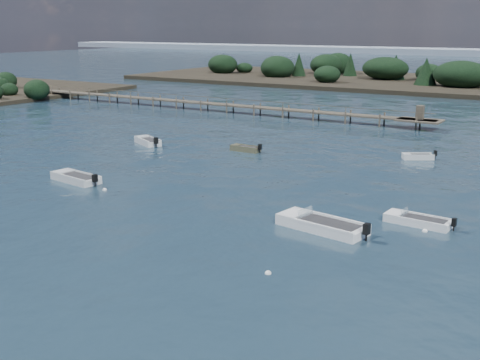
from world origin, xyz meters
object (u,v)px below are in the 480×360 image
Objects in this scene: tender_far_grey at (148,142)px; dinghy_mid_white_a at (321,227)px; dinghy_mid_grey at (76,179)px; jetty at (230,105)px; dinghy_mid_white_b at (418,222)px; tender_far_white at (245,150)px; tender_far_grey_b at (418,158)px.

dinghy_mid_white_a is (25.50, -14.75, -0.00)m from tender_far_grey.
tender_far_grey is 15.13m from dinghy_mid_grey.
tender_far_grey is 0.06× the size of jetty.
tender_far_white is at bearing 146.82° from dinghy_mid_white_b.
dinghy_mid_white_b is 1.34× the size of tender_far_white.
tender_far_white is (10.11, 2.18, -0.03)m from tender_far_grey.
dinghy_mid_white_b is (30.03, -10.85, -0.04)m from tender_far_grey.
tender_far_white is 15.75m from tender_far_grey_b.
jetty reaches higher than tender_far_grey.
dinghy_mid_white_b is at bearing -44.22° from jetty.
dinghy_mid_white_a is 0.09× the size of jetty.
dinghy_mid_grey is at bearing -172.14° from dinghy_mid_white_b.
jetty is at bearing 135.78° from dinghy_mid_white_b.
dinghy_mid_white_b is 18.75m from tender_far_grey_b.
jetty reaches higher than tender_far_grey_b.
dinghy_mid_white_a is at bearing -47.72° from tender_far_white.
tender_far_white is 26.03m from jetty.
dinghy_mid_white_a is 1.22× the size of dinghy_mid_grey.
tender_far_white is at bearing 132.28° from dinghy_mid_white_a.
jetty is (-30.57, 38.06, 0.81)m from dinghy_mid_white_a.
tender_far_grey_b is (25.03, 7.22, -0.03)m from tender_far_grey.
dinghy_mid_grey is at bearing -133.07° from tender_far_grey_b.
tender_far_white is at bearing 72.46° from dinghy_mid_grey.
dinghy_mid_white_a reaches higher than dinghy_mid_white_b.
jetty is at bearing 102.27° from tender_far_grey.
dinghy_mid_grey reaches higher than tender_far_white.
dinghy_mid_grey is at bearing -71.12° from tender_far_grey.
tender_far_grey is 26.05m from tender_far_grey_b.
jetty reaches higher than dinghy_mid_white_b.
tender_far_grey is 0.82× the size of dinghy_mid_grey.
tender_far_grey_b is (-0.47, 21.98, -0.03)m from dinghy_mid_white_a.
jetty is (-15.18, 21.13, 0.83)m from tender_far_white.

